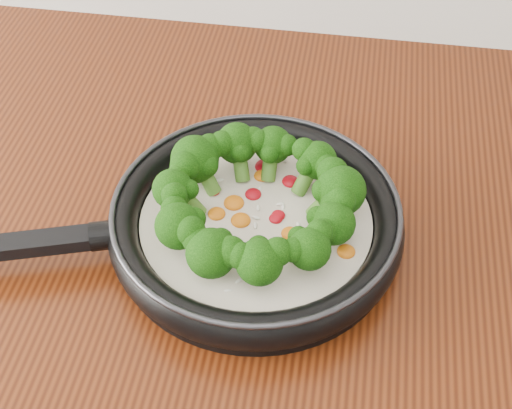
# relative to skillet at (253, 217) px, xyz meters

# --- Properties ---
(skillet) EXTENTS (0.48, 0.37, 0.09)m
(skillet) POSITION_rel_skillet_xyz_m (0.00, 0.00, 0.00)
(skillet) COLOR black
(skillet) RESTS_ON counter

